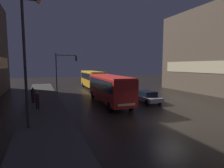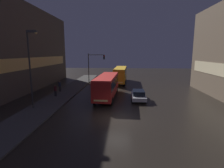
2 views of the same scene
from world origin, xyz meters
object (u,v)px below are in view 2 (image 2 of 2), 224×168
Objects in this scene: bus_near at (107,84)px; traffic_light_main at (94,63)px; pedestrian_mid at (60,85)px; street_lamp_sidewalk at (31,59)px; car_taxi at (138,95)px; pedestrian_near at (55,89)px; bus_far at (120,73)px.

traffic_light_main is (-3.73, 11.23, 2.35)m from bus_near.
pedestrian_mid is 0.20× the size of street_lamp_sidewalk.
car_taxi is (4.53, -1.00, -1.32)m from bus_near.
car_taxi is 12.34m from pedestrian_near.
bus_far is at bearing -168.15° from pedestrian_mid.
pedestrian_mid is 10.01m from street_lamp_sidewalk.
street_lamp_sidewalk reaches higher than bus_near.
traffic_light_main is at bearing -153.25° from pedestrian_mid.
bus_near reaches higher than pedestrian_near.
traffic_light_main is 0.73× the size of street_lamp_sidewalk.
car_taxi is 2.42× the size of pedestrian_mid.
pedestrian_near is at bearing 57.55° from bus_far.
street_lamp_sidewalk is (-4.39, -16.94, 1.53)m from traffic_light_main.
street_lamp_sidewalk is at bearing -39.20° from pedestrian_near.
bus_far reaches higher than pedestrian_mid.
traffic_light_main reaches higher than car_taxi.
pedestrian_mid reaches higher than car_taxi.
bus_near is at bearing 35.12° from street_lamp_sidewalk.
traffic_light_main is at bearing 24.59° from bus_far.
bus_far is 6.35m from traffic_light_main.
pedestrian_near is at bearing -3.50° from car_taxi.
traffic_light_main reaches higher than pedestrian_mid.
bus_far is 1.62× the size of traffic_light_main.
pedestrian_mid reaches higher than pedestrian_near.
bus_far is 2.40× the size of car_taxi.
car_taxi is (2.77, -14.44, -1.36)m from bus_far.
street_lamp_sidewalk is (0.16, -8.86, 4.67)m from pedestrian_mid.
traffic_light_main is (4.04, 11.34, 3.20)m from pedestrian_near.
bus_far reaches higher than pedestrian_near.
bus_far is at bearing 109.23° from pedestrian_near.
traffic_light_main reaches higher than bus_near.
traffic_light_main is at bearing -55.31° from car_taxi.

